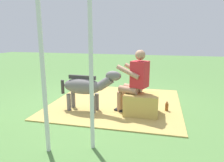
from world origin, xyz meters
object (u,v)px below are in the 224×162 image
Objects in this scene: tent_pole_left at (91,64)px; tent_pole_mid at (42,65)px; pony_standing at (86,87)px; person_seated at (134,79)px; soda_bottle at (167,107)px; hay_bale at (141,104)px.

tent_pole_mid is at bearing 20.97° from tent_pole_left.
tent_pole_left is (-0.59, 1.37, 0.68)m from pony_standing.
tent_pole_mid reaches higher than person_seated.
soda_bottle is 2.81m from tent_pole_mid.
tent_pole_left reaches higher than soda_bottle.
person_seated is at bearing -120.28° from tent_pole_mid.
hay_bale is at bearing -176.25° from pony_standing.
person_seated reaches higher than soda_bottle.
hay_bale is 0.51× the size of person_seated.
tent_pole_mid is at bearing 89.89° from pony_standing.
person_seated is 0.94m from soda_bottle.
person_seated is 5.52× the size of soda_bottle.
person_seated reaches higher than pony_standing.
person_seated is 0.99× the size of pony_standing.
hay_bale is 1.85m from tent_pole_left.
tent_pole_left is 0.63m from tent_pole_mid.
tent_pole_left is at bearing 113.21° from pony_standing.
pony_standing is 0.55× the size of tent_pole_mid.
hay_bale is 1.20m from pony_standing.
tent_pole_mid reaches higher than pony_standing.
hay_bale is 0.60m from soda_bottle.
tent_pole_left is (0.41, 1.48, 0.50)m from person_seated.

